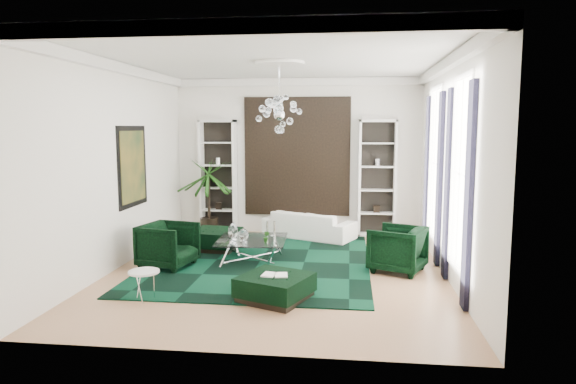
# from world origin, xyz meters

# --- Properties ---
(floor) EXTENTS (6.00, 7.00, 0.02)m
(floor) POSITION_xyz_m (0.00, 0.00, -0.01)
(floor) COLOR tan
(floor) RESTS_ON ground
(ceiling) EXTENTS (6.00, 7.00, 0.02)m
(ceiling) POSITION_xyz_m (0.00, 0.00, 3.81)
(ceiling) COLOR white
(ceiling) RESTS_ON ground
(wall_back) EXTENTS (6.00, 0.02, 3.80)m
(wall_back) POSITION_xyz_m (0.00, 3.51, 1.90)
(wall_back) COLOR white
(wall_back) RESTS_ON ground
(wall_front) EXTENTS (6.00, 0.02, 3.80)m
(wall_front) POSITION_xyz_m (0.00, -3.51, 1.90)
(wall_front) COLOR white
(wall_front) RESTS_ON ground
(wall_left) EXTENTS (0.02, 7.00, 3.80)m
(wall_left) POSITION_xyz_m (-3.01, 0.00, 1.90)
(wall_left) COLOR white
(wall_left) RESTS_ON ground
(wall_right) EXTENTS (0.02, 7.00, 3.80)m
(wall_right) POSITION_xyz_m (3.01, 0.00, 1.90)
(wall_right) COLOR white
(wall_right) RESTS_ON ground
(crown_molding) EXTENTS (6.00, 7.00, 0.18)m
(crown_molding) POSITION_xyz_m (0.00, 0.00, 3.70)
(crown_molding) COLOR white
(crown_molding) RESTS_ON ceiling
(ceiling_medallion) EXTENTS (0.90, 0.90, 0.05)m
(ceiling_medallion) POSITION_xyz_m (0.00, 0.30, 3.77)
(ceiling_medallion) COLOR white
(ceiling_medallion) RESTS_ON ceiling
(tapestry) EXTENTS (2.50, 0.06, 2.80)m
(tapestry) POSITION_xyz_m (0.00, 3.46, 1.90)
(tapestry) COLOR black
(tapestry) RESTS_ON wall_back
(shelving_left) EXTENTS (0.90, 0.38, 2.80)m
(shelving_left) POSITION_xyz_m (-1.95, 3.31, 1.40)
(shelving_left) COLOR white
(shelving_left) RESTS_ON floor
(shelving_right) EXTENTS (0.90, 0.38, 2.80)m
(shelving_right) POSITION_xyz_m (1.95, 3.31, 1.40)
(shelving_right) COLOR white
(shelving_right) RESTS_ON floor
(painting) EXTENTS (0.04, 1.30, 1.60)m
(painting) POSITION_xyz_m (-2.97, 0.60, 1.85)
(painting) COLOR black
(painting) RESTS_ON wall_left
(window_near) EXTENTS (0.03, 1.10, 2.90)m
(window_near) POSITION_xyz_m (2.99, -0.90, 1.90)
(window_near) COLOR white
(window_near) RESTS_ON wall_right
(curtain_near_a) EXTENTS (0.07, 0.30, 3.25)m
(curtain_near_a) POSITION_xyz_m (2.96, -1.68, 1.65)
(curtain_near_a) COLOR black
(curtain_near_a) RESTS_ON floor
(curtain_near_b) EXTENTS (0.07, 0.30, 3.25)m
(curtain_near_b) POSITION_xyz_m (2.96, -0.12, 1.65)
(curtain_near_b) COLOR black
(curtain_near_b) RESTS_ON floor
(window_far) EXTENTS (0.03, 1.10, 2.90)m
(window_far) POSITION_xyz_m (2.99, 1.50, 1.90)
(window_far) COLOR white
(window_far) RESTS_ON wall_right
(curtain_far_a) EXTENTS (0.07, 0.30, 3.25)m
(curtain_far_a) POSITION_xyz_m (2.96, 0.72, 1.65)
(curtain_far_a) COLOR black
(curtain_far_a) RESTS_ON floor
(curtain_far_b) EXTENTS (0.07, 0.30, 3.25)m
(curtain_far_b) POSITION_xyz_m (2.96, 2.28, 1.65)
(curtain_far_b) COLOR black
(curtain_far_b) RESTS_ON floor
(rug) EXTENTS (4.20, 5.00, 0.02)m
(rug) POSITION_xyz_m (-0.43, 0.59, 0.01)
(rug) COLOR black
(rug) RESTS_ON floor
(sofa) EXTENTS (2.31, 1.64, 0.63)m
(sofa) POSITION_xyz_m (0.35, 2.89, 0.31)
(sofa) COLOR white
(sofa) RESTS_ON floor
(armchair_left) EXTENTS (1.10, 1.08, 0.84)m
(armchair_left) POSITION_xyz_m (-2.08, 0.01, 0.42)
(armchair_left) COLOR black
(armchair_left) RESTS_ON floor
(armchair_right) EXTENTS (1.20, 1.18, 0.84)m
(armchair_right) POSITION_xyz_m (2.17, 0.22, 0.42)
(armchair_right) COLOR black
(armchair_right) RESTS_ON floor
(coffee_table) EXTENTS (1.38, 1.38, 0.45)m
(coffee_table) POSITION_xyz_m (-0.59, 0.59, 0.23)
(coffee_table) COLOR white
(coffee_table) RESTS_ON floor
(ottoman_side) EXTENTS (1.06, 1.06, 0.43)m
(ottoman_side) POSITION_xyz_m (-1.55, 1.48, 0.21)
(ottoman_side) COLOR black
(ottoman_side) RESTS_ON floor
(ottoman_front) EXTENTS (1.25, 1.25, 0.38)m
(ottoman_front) POSITION_xyz_m (0.18, -1.58, 0.19)
(ottoman_front) COLOR black
(ottoman_front) RESTS_ON floor
(book) EXTENTS (0.39, 0.26, 0.03)m
(book) POSITION_xyz_m (0.18, -1.58, 0.40)
(book) COLOR white
(book) RESTS_ON ottoman_front
(side_table) EXTENTS (0.62, 0.62, 0.45)m
(side_table) POSITION_xyz_m (-1.79, -1.85, 0.23)
(side_table) COLOR white
(side_table) RESTS_ON floor
(palm) EXTENTS (1.61, 1.61, 2.42)m
(palm) POSITION_xyz_m (-2.14, 3.07, 1.21)
(palm) COLOR #1B4A13
(palm) RESTS_ON floor
(chandelier) EXTENTS (0.90, 0.90, 0.79)m
(chandelier) POSITION_xyz_m (-0.04, 0.59, 2.85)
(chandelier) COLOR white
(chandelier) RESTS_ON ceiling
(table_plant) EXTENTS (0.15, 0.14, 0.23)m
(table_plant) POSITION_xyz_m (-0.26, 0.32, 0.56)
(table_plant) COLOR #1B4A13
(table_plant) RESTS_ON coffee_table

